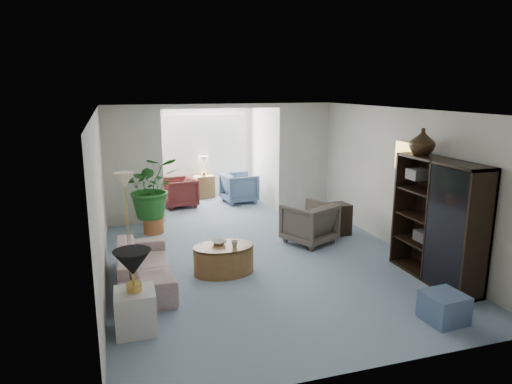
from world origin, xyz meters
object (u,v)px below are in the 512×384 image
object	(u,v)px
coffee_table	(224,259)
ottoman	(444,307)
framed_picture	(407,157)
floor_lamp	(124,180)
sunroom_table	(204,187)
side_table_dark	(336,219)
sunroom_chair_maroon	(180,192)
coffee_cup	(234,244)
table_lamp	(132,263)
wingback_chair	(309,223)
sofa	(144,266)
entertainment_cabinet	(438,221)
plant_pot	(154,225)
coffee_bowl	(219,242)
end_table	(136,311)
cabinet_urn	(422,142)
sunroom_chair_blue	(239,188)

from	to	relation	value
coffee_table	ottoman	world-z (taller)	coffee_table
framed_picture	floor_lamp	distance (m)	4.89
ottoman	sunroom_table	distance (m)	7.52
side_table_dark	sunroom_chair_maroon	xyz separation A→B (m)	(-2.62, 3.07, 0.05)
framed_picture	coffee_cup	bearing A→B (deg)	-178.21
table_lamp	sunroom_table	bearing A→B (deg)	72.06
side_table_dark	sunroom_chair_maroon	distance (m)	4.04
table_lamp	wingback_chair	distance (m)	4.05
sofa	framed_picture	bearing A→B (deg)	-88.51
sofa	coffee_table	xyz separation A→B (m)	(1.21, 0.05, -0.06)
entertainment_cabinet	plant_pot	bearing A→B (deg)	137.05
floor_lamp	sunroom_chair_maroon	bearing A→B (deg)	63.75
floor_lamp	coffee_bowl	world-z (taller)	floor_lamp
sofa	plant_pot	xyz separation A→B (m)	(0.34, 2.45, -0.12)
framed_picture	wingback_chair	bearing A→B (deg)	145.12
end_table	plant_pot	xyz separation A→B (m)	(0.54, 3.80, -0.10)
sofa	ottoman	distance (m)	4.12
coffee_cup	entertainment_cabinet	size ratio (longest dim) A/B	0.06
end_table	side_table_dark	distance (m)	4.76
end_table	cabinet_urn	distance (m)	4.79
wingback_chair	framed_picture	bearing A→B (deg)	118.92
coffee_bowl	sunroom_table	world-z (taller)	sunroom_table
sofa	sunroom_chair_maroon	distance (m)	4.51
wingback_chair	sunroom_chair_maroon	world-z (taller)	wingback_chair
plant_pot	end_table	bearing A→B (deg)	-98.14
wingback_chair	ottoman	world-z (taller)	wingback_chair
coffee_cup	sunroom_chair_maroon	distance (m)	4.42
table_lamp	ottoman	bearing A→B (deg)	-13.75
floor_lamp	wingback_chair	size ratio (longest dim) A/B	0.43
plant_pot	sunroom_chair_blue	distance (m)	3.00
framed_picture	cabinet_urn	size ratio (longest dim) A/B	1.24
end_table	floor_lamp	world-z (taller)	floor_lamp
framed_picture	coffee_cup	world-z (taller)	framed_picture
end_table	floor_lamp	bearing A→B (deg)	89.49
side_table_dark	entertainment_cabinet	distance (m)	2.52
coffee_cup	ottoman	world-z (taller)	coffee_cup
wingback_chair	sunroom_chair_maroon	bearing A→B (deg)	-86.54
cabinet_urn	table_lamp	bearing A→B (deg)	-170.55
sofa	coffee_bowl	size ratio (longest dim) A/B	8.48
coffee_cup	sunroom_chair_blue	world-z (taller)	sunroom_chair_blue
end_table	plant_pot	distance (m)	3.84
ottoman	sunroom_chair_blue	size ratio (longest dim) A/B	0.57
coffee_bowl	sunroom_table	size ratio (longest dim) A/B	0.39
framed_picture	floor_lamp	bearing A→B (deg)	160.24
wingback_chair	ottoman	xyz separation A→B (m)	(0.39, -3.23, -0.20)
sofa	sunroom_chair_maroon	bearing A→B (deg)	-13.83
coffee_table	cabinet_urn	xyz separation A→B (m)	(2.98, -0.67, 1.81)
floor_lamp	coffee_cup	size ratio (longest dim) A/B	3.44
sunroom_chair_blue	sunroom_table	size ratio (longest dim) A/B	1.38
coffee_table	coffee_cup	distance (m)	0.33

